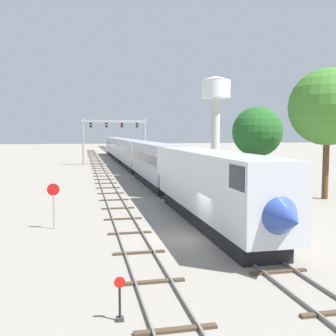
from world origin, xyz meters
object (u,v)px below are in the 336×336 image
(signal_gantry, at_px, (114,131))
(stop_sign, at_px, (53,200))
(trackside_tree_left, at_px, (328,107))
(passenger_train, at_px, (133,153))
(water_tower, at_px, (216,94))
(switch_stand, at_px, (120,305))
(trackside_tree_mid, at_px, (257,132))

(signal_gantry, xyz_separation_m, stop_sign, (-7.75, -49.82, -4.50))
(trackside_tree_left, bearing_deg, stop_sign, -163.99)
(passenger_train, bearing_deg, water_tower, 57.98)
(switch_stand, bearing_deg, trackside_tree_left, 44.02)
(water_tower, height_order, stop_sign, water_tower)
(stop_sign, bearing_deg, trackside_tree_left, 16.01)
(passenger_train, xyz_separation_m, stop_sign, (-10.00, -40.13, -0.74))
(stop_sign, relative_size, trackside_tree_mid, 0.33)
(stop_sign, relative_size, trackside_tree_left, 0.24)
(signal_gantry, relative_size, switch_stand, 8.29)
(trackside_tree_left, bearing_deg, passenger_train, 111.92)
(switch_stand, bearing_deg, signal_gantry, 85.59)
(water_tower, bearing_deg, signal_gantry, -129.60)
(water_tower, relative_size, trackside_tree_mid, 2.63)
(stop_sign, bearing_deg, water_tower, 65.32)
(signal_gantry, relative_size, trackside_tree_mid, 1.38)
(water_tower, bearing_deg, trackside_tree_left, -102.30)
(signal_gantry, relative_size, water_tower, 0.52)
(water_tower, distance_m, trackside_tree_mid, 81.00)
(water_tower, bearing_deg, trackside_tree_mid, -105.80)
(trackside_tree_mid, bearing_deg, switch_stand, -122.32)
(switch_stand, bearing_deg, trackside_tree_mid, 57.68)
(stop_sign, xyz_separation_m, trackside_tree_left, (23.44, 6.72, 6.44))
(stop_sign, height_order, trackside_tree_left, trackside_tree_left)
(passenger_train, bearing_deg, trackside_tree_mid, -69.20)
(switch_stand, height_order, trackside_tree_mid, trackside_tree_mid)
(passenger_train, relative_size, signal_gantry, 8.38)
(water_tower, distance_m, stop_sign, 101.39)
(trackside_tree_mid, bearing_deg, water_tower, 74.20)
(signal_gantry, height_order, trackside_tree_mid, trackside_tree_mid)
(trackside_tree_mid, bearing_deg, signal_gantry, 108.78)
(trackside_tree_left, bearing_deg, water_tower, 77.70)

